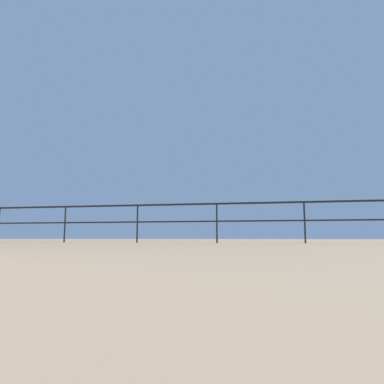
# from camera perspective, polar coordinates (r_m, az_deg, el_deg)

# --- Properties ---
(pier_railing) EXTENTS (25.15, 0.05, 1.08)m
(pier_railing) POSITION_cam_1_polar(r_m,az_deg,el_deg) (9.83, -2.58, -3.51)
(pier_railing) COLOR black
(pier_railing) RESTS_ON ground_plane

